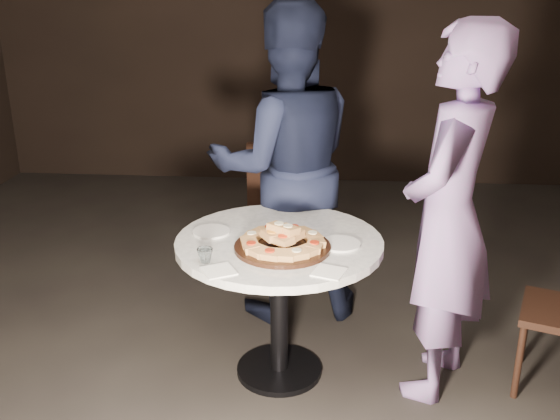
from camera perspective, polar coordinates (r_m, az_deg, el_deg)
name	(u,v)px	position (r m, az deg, el deg)	size (l,w,h in m)	color
floor	(272,388)	(3.23, -0.70, -15.94)	(7.00, 7.00, 0.00)	black
table	(279,265)	(3.04, -0.07, -5.09)	(1.00, 1.00, 0.75)	black
serving_board	(282,247)	(2.87, 0.23, -3.41)	(0.45, 0.45, 0.02)	black
focaccia_pile	(283,239)	(2.85, 0.23, -2.69)	(0.40, 0.39, 0.11)	#BC8449
plate_left	(211,232)	(3.07, -6.30, -1.97)	(0.18, 0.18, 0.01)	white
plate_right	(340,244)	(2.93, 5.52, -3.09)	(0.19, 0.19, 0.01)	white
water_glass	(205,255)	(2.75, -6.87, -4.15)	(0.07, 0.07, 0.07)	silver
napkin_near	(219,271)	(2.67, -5.63, -5.56)	(0.13, 0.13, 0.01)	white
napkin_far	(329,272)	(2.65, 4.50, -5.68)	(0.13, 0.13, 0.01)	white
chair_far	(286,199)	(4.17, 0.52, 1.02)	(0.56, 0.58, 0.93)	black
diner_navy	(285,166)	(3.56, 0.50, 4.00)	(0.89, 0.69, 1.82)	black
diner_teal	(448,218)	(2.95, 15.15, -0.71)	(0.65, 0.42, 1.77)	#7A629E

